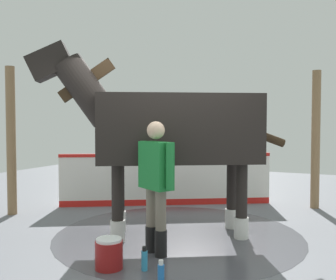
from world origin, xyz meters
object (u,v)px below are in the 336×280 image
object	(u,v)px
wash_bucket	(109,254)
bottle_shampoo	(144,260)
handler	(156,178)
bottle_spray	(161,274)
horse	(169,129)

from	to	relation	value
wash_bucket	bottle_shampoo	distance (m)	0.40
handler	bottle_spray	xyz separation A→B (m)	(-0.80, -0.45, -0.82)
bottle_spray	horse	bearing A→B (deg)	21.51
horse	bottle_spray	size ratio (longest dim) A/B	12.69
bottle_shampoo	bottle_spray	distance (m)	0.43
bottle_spray	wash_bucket	bearing A→B (deg)	77.01
handler	wash_bucket	world-z (taller)	handler
handler	bottle_shampoo	distance (m)	0.98
horse	bottle_shampoo	xyz separation A→B (m)	(-1.32, -0.30, -1.40)
horse	wash_bucket	size ratio (longest dim) A/B	9.80
handler	bottle_shampoo	xyz separation A→B (m)	(-0.52, -0.12, -0.82)
handler	bottle_spray	bearing A→B (deg)	-120.39
horse	bottle_shampoo	world-z (taller)	horse
wash_bucket	bottle_spray	xyz separation A→B (m)	(-0.17, -0.72, -0.05)
bottle_shampoo	bottle_spray	world-z (taller)	bottle_shampoo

